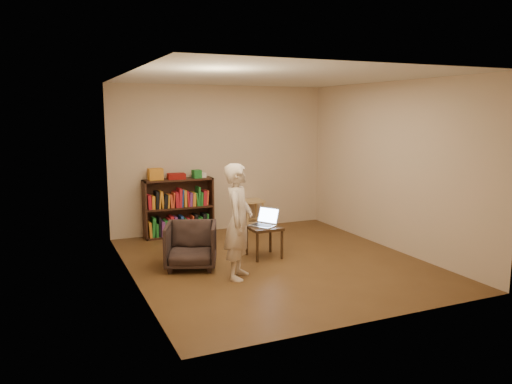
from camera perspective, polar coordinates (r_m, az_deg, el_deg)
name	(u,v)px	position (r m, az deg, el deg)	size (l,w,h in m)	color
floor	(275,262)	(7.24, 2.21, -8.01)	(4.50, 4.50, 0.00)	#4C3118
ceiling	(276,77)	(6.94, 2.34, 12.98)	(4.50, 4.50, 0.00)	silver
wall_back	(221,159)	(9.04, -4.01, 3.82)	(4.00, 4.00, 0.00)	#C2AE93
wall_left	(130,180)	(6.36, -14.15, 1.32)	(4.50, 4.50, 0.00)	#C2AE93
wall_right	(391,166)	(8.05, 15.20, 2.87)	(4.50, 4.50, 0.00)	#C2AE93
bookshelf	(179,211)	(8.76, -8.85, -2.13)	(1.20, 0.30, 1.00)	black
box_yellow	(156,174)	(8.58, -11.41, 2.01)	(0.24, 0.17, 0.19)	orange
red_cloth	(176,176)	(8.63, -9.09, 1.80)	(0.29, 0.22, 0.10)	maroon
box_green	(197,174)	(8.72, -6.79, 2.06)	(0.14, 0.14, 0.14)	#1E722A
box_white	(203,175)	(8.78, -6.13, 1.94)	(0.10, 0.10, 0.08)	white
stool	(252,206)	(9.14, -0.46, -1.55)	(0.38, 0.38, 0.54)	tan
armchair	(191,245)	(6.97, -7.44, -6.06)	(0.68, 0.70, 0.64)	black
side_table	(264,232)	(7.39, 0.93, -4.54)	(0.45, 0.45, 0.46)	black
laptop	(265,222)	(7.41, 0.98, -3.42)	(0.48, 0.48, 0.26)	#B5B5BA
person	(239,221)	(6.40, -2.01, -3.39)	(0.55, 0.36, 1.50)	beige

